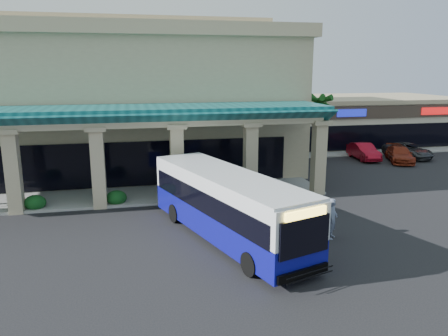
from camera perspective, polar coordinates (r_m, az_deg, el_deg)
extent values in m
plane|color=black|center=(22.23, 3.30, -7.95)|extent=(110.00, 110.00, 0.00)
imported|color=slate|center=(21.36, 13.96, -6.42)|extent=(0.81, 0.85, 1.95)
imported|color=maroon|center=(40.71, 17.77, 2.08)|extent=(1.89, 4.45, 1.43)
imported|color=maroon|center=(40.64, 21.98, 1.66)|extent=(3.40, 4.90, 1.32)
imported|color=#303134|center=(42.91, 22.88, 2.14)|extent=(3.11, 5.10, 1.32)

